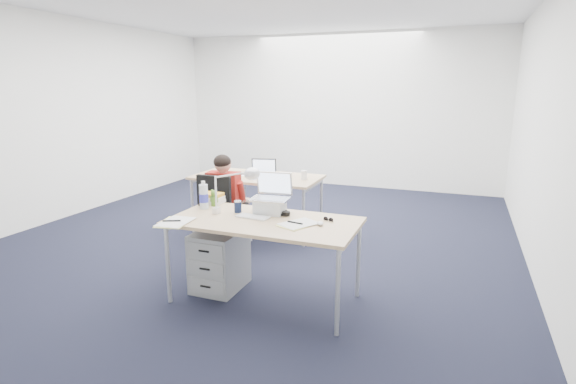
{
  "coord_description": "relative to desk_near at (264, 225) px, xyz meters",
  "views": [
    {
      "loc": [
        2.24,
        -4.73,
        1.83
      ],
      "look_at": [
        0.73,
        -0.82,
        0.85
      ],
      "focal_mm": 28.0,
      "sensor_mm": 36.0,
      "label": 1
    }
  ],
  "objects": [
    {
      "name": "computer_mouse",
      "position": [
        0.49,
        0.03,
        0.06
      ],
      "size": [
        0.08,
        0.1,
        0.03
      ],
      "primitive_type": "ellipsoid",
      "rotation": [
        0.0,
        0.0,
        0.4
      ],
      "color": "white",
      "rests_on": "desk_near"
    },
    {
      "name": "desk_far",
      "position": [
        -0.87,
        1.73,
        0.0
      ],
      "size": [
        1.6,
        0.8,
        0.73
      ],
      "color": "tan",
      "rests_on": "ground"
    },
    {
      "name": "floor",
      "position": [
        -0.73,
        1.39,
        -0.68
      ],
      "size": [
        7.0,
        7.0,
        0.0
      ],
      "primitive_type": "plane",
      "color": "black",
      "rests_on": "ground"
    },
    {
      "name": "water_bottle",
      "position": [
        -0.67,
        0.13,
        0.18
      ],
      "size": [
        0.1,
        0.1,
        0.26
      ],
      "primitive_type": "cylinder",
      "rotation": [
        0.0,
        0.0,
        -0.3
      ],
      "color": "silver",
      "rests_on": "desk_near"
    },
    {
      "name": "office_chair",
      "position": [
        -0.86,
        0.8,
        -0.42
      ],
      "size": [
        0.61,
        0.61,
        0.94
      ],
      "rotation": [
        0.0,
        0.0,
        0.03
      ],
      "color": "black",
      "rests_on": "ground"
    },
    {
      "name": "far_cup",
      "position": [
        -0.25,
        1.74,
        0.1
      ],
      "size": [
        0.08,
        0.08,
        0.11
      ],
      "primitive_type": "cylinder",
      "rotation": [
        0.0,
        0.0,
        0.01
      ],
      "color": "white",
      "rests_on": "desk_far"
    },
    {
      "name": "drawer_pedestal_near",
      "position": [
        -0.48,
        0.07,
        -0.41
      ],
      "size": [
        0.4,
        0.5,
        0.55
      ],
      "primitive_type": "cube",
      "color": "#939697",
      "rests_on": "ground"
    },
    {
      "name": "cordless_phone",
      "position": [
        -0.75,
        0.2,
        0.11
      ],
      "size": [
        0.04,
        0.03,
        0.13
      ],
      "primitive_type": "cube",
      "rotation": [
        0.0,
        0.0,
        -0.3
      ],
      "color": "black",
      "rests_on": "desk_near"
    },
    {
      "name": "room",
      "position": [
        -0.73,
        1.39,
        1.03
      ],
      "size": [
        6.02,
        7.02,
        2.8
      ],
      "color": "white",
      "rests_on": "ground"
    },
    {
      "name": "can_koozie",
      "position": [
        -0.32,
        0.13,
        0.1
      ],
      "size": [
        0.08,
        0.08,
        0.11
      ],
      "primitive_type": "cylinder",
      "rotation": [
        0.0,
        0.0,
        0.15
      ],
      "color": "#142041",
      "rests_on": "desk_near"
    },
    {
      "name": "papers_right",
      "position": [
        0.31,
        -0.03,
        0.05
      ],
      "size": [
        0.33,
        0.37,
        0.01
      ],
      "primitive_type": "cube",
      "rotation": [
        0.0,
        0.0,
        -0.48
      ],
      "color": "#FFFC93",
      "rests_on": "desk_near"
    },
    {
      "name": "papers_left",
      "position": [
        -0.66,
        -0.35,
        0.05
      ],
      "size": [
        0.26,
        0.34,
        0.01
      ],
      "primitive_type": "cube",
      "rotation": [
        0.0,
        0.0,
        0.12
      ],
      "color": "#FFFC93",
      "rests_on": "desk_near"
    },
    {
      "name": "desk_near",
      "position": [
        0.0,
        0.0,
        0.0
      ],
      "size": [
        1.6,
        0.8,
        0.73
      ],
      "color": "tan",
      "rests_on": "ground"
    },
    {
      "name": "seated_person",
      "position": [
        -0.87,
        0.96,
        -0.12
      ],
      "size": [
        0.36,
        0.63,
        1.12
      ],
      "rotation": [
        0.0,
        0.0,
        0.09
      ],
      "color": "#A41F17",
      "rests_on": "ground"
    },
    {
      "name": "bear_figurine",
      "position": [
        -0.63,
        0.25,
        0.13
      ],
      "size": [
        0.1,
        0.08,
        0.16
      ],
      "primitive_type": null,
      "rotation": [
        0.0,
        0.0,
        -0.19
      ],
      "color": "#366C1C",
      "rests_on": "desk_near"
    },
    {
      "name": "headphones",
      "position": [
        0.05,
        0.22,
        0.07
      ],
      "size": [
        0.28,
        0.25,
        0.04
      ],
      "primitive_type": null,
      "rotation": [
        0.0,
        0.0,
        -0.35
      ],
      "color": "black",
      "rests_on": "desk_near"
    },
    {
      "name": "silver_laptop",
      "position": [
        -0.04,
        0.21,
        0.22
      ],
      "size": [
        0.36,
        0.29,
        0.35
      ],
      "primitive_type": null,
      "rotation": [
        0.0,
        0.0,
        0.09
      ],
      "color": "silver",
      "rests_on": "desk_near"
    },
    {
      "name": "drawer_pedestal_far",
      "position": [
        -1.3,
        1.62,
        -0.41
      ],
      "size": [
        0.4,
        0.5,
        0.55
      ],
      "primitive_type": "cube",
      "color": "#939697",
      "rests_on": "ground"
    },
    {
      "name": "wireless_keyboard",
      "position": [
        -0.12,
        0.03,
        0.05
      ],
      "size": [
        0.3,
        0.15,
        0.01
      ],
      "primitive_type": "cube",
      "rotation": [
        0.0,
        0.0,
        -0.11
      ],
      "color": "white",
      "rests_on": "desk_near"
    },
    {
      "name": "dark_laptop",
      "position": [
        -0.79,
        1.73,
        0.16
      ],
      "size": [
        0.38,
        0.37,
        0.23
      ],
      "primitive_type": null,
      "rotation": [
        0.0,
        0.0,
        0.27
      ],
      "color": "black",
      "rests_on": "desk_far"
    },
    {
      "name": "sunglasses",
      "position": [
        0.52,
        0.17,
        0.06
      ],
      "size": [
        0.11,
        0.07,
        0.02
      ],
      "primitive_type": null,
      "rotation": [
        0.0,
        0.0,
        -0.3
      ],
      "color": "black",
      "rests_on": "desk_near"
    },
    {
      "name": "desk_lamp",
      "position": [
        -0.34,
        0.03,
        0.28
      ],
      "size": [
        0.43,
        0.3,
        0.46
      ],
      "primitive_type": null,
      "rotation": [
        0.0,
        0.0,
        -0.43
      ],
      "color": "silver",
      "rests_on": "desk_near"
    },
    {
      "name": "far_papers",
      "position": [
        -1.03,
        1.74,
        0.05
      ],
      "size": [
        0.26,
        0.3,
        0.01
      ],
      "primitive_type": "cube",
      "rotation": [
        0.0,
        0.0,
        0.35
      ],
      "color": "white",
      "rests_on": "desk_far"
    },
    {
      "name": "book_stack",
      "position": [
        -0.71,
        0.35,
        0.09
      ],
      "size": [
        0.23,
        0.18,
        0.1
      ],
      "primitive_type": "cube",
      "rotation": [
        0.0,
        0.0,
        -0.11
      ],
      "color": "silver",
      "rests_on": "desk_near"
    }
  ]
}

